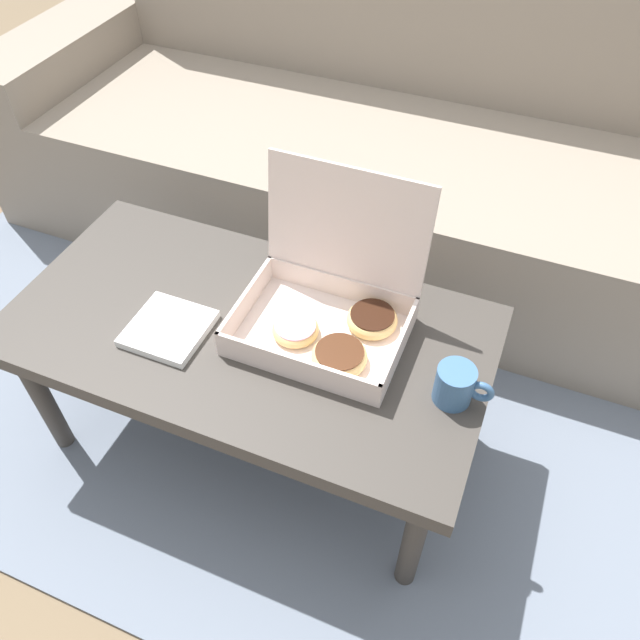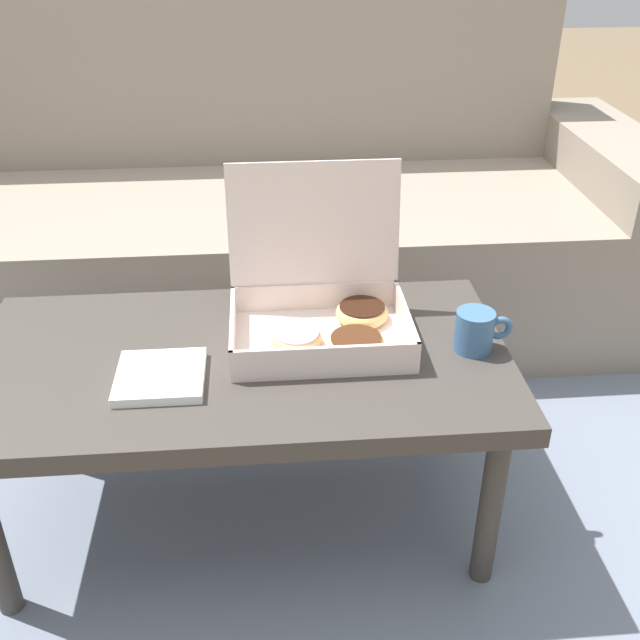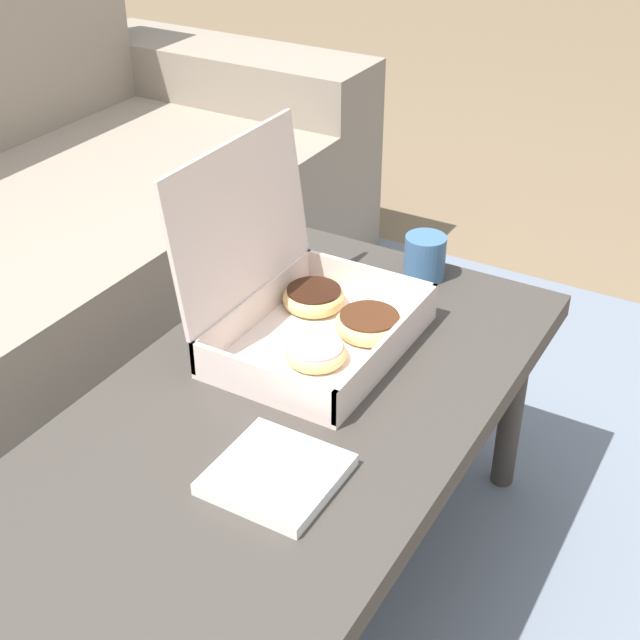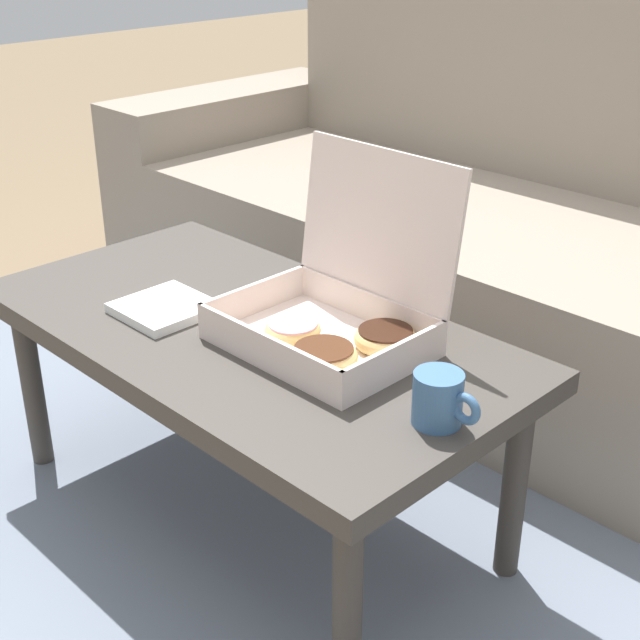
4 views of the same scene
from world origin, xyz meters
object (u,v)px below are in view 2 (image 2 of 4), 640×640
Objects in this scene: coffee_mug at (476,331)px; coffee_table at (242,374)px; pastry_box at (329,309)px; couch at (245,219)px.

coffee_table is at bearing 177.81° from coffee_mug.
pastry_box reaches higher than coffee_table.
coffee_mug is (0.45, -0.02, 0.09)m from coffee_table.
couch reaches higher than coffee_mug.
couch is at bearing 90.00° from coffee_table.
coffee_table is 9.21× the size of coffee_mug.
couch reaches higher than pastry_box.
coffee_mug is at bearing -15.78° from pastry_box.
pastry_box is 3.09× the size of coffee_mug.
couch is 2.37× the size of coffee_table.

